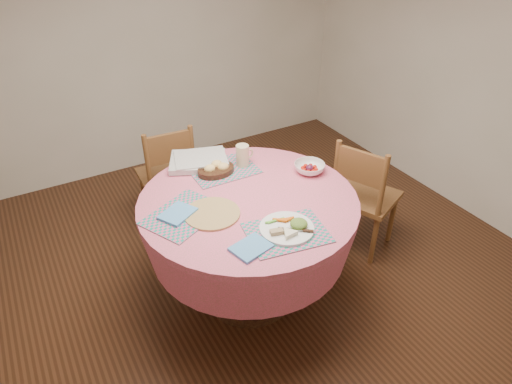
% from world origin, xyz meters
% --- Properties ---
extents(ground, '(4.00, 4.00, 0.00)m').
position_xyz_m(ground, '(0.00, 0.00, 0.00)').
color(ground, '#331C0F').
rests_on(ground, ground).
extents(room_envelope, '(4.01, 4.01, 2.71)m').
position_xyz_m(room_envelope, '(0.00, 0.00, 1.71)').
color(room_envelope, silver).
rests_on(room_envelope, ground).
extents(dining_table, '(1.24, 1.24, 0.75)m').
position_xyz_m(dining_table, '(0.00, 0.00, 0.56)').
color(dining_table, '#C55C67').
rests_on(dining_table, ground).
extents(chair_right, '(0.51, 0.52, 0.87)m').
position_xyz_m(chair_right, '(0.92, 0.04, 0.45)').
color(chair_right, brown).
rests_on(chair_right, ground).
extents(chair_back, '(0.41, 0.40, 0.85)m').
position_xyz_m(chair_back, '(-0.14, 0.98, 0.44)').
color(chair_back, brown).
rests_on(chair_back, ground).
extents(placemat_front, '(0.45, 0.36, 0.01)m').
position_xyz_m(placemat_front, '(0.02, -0.36, 0.75)').
color(placemat_front, '#17836F').
rests_on(placemat_front, dining_table).
extents(placemat_left, '(0.49, 0.44, 0.01)m').
position_xyz_m(placemat_left, '(-0.37, 0.04, 0.75)').
color(placemat_left, '#17836F').
rests_on(placemat_left, dining_table).
extents(placemat_back, '(0.41, 0.31, 0.01)m').
position_xyz_m(placemat_back, '(0.02, 0.36, 0.75)').
color(placemat_back, '#17836F').
rests_on(placemat_back, dining_table).
extents(wicker_trivet, '(0.30, 0.30, 0.01)m').
position_xyz_m(wicker_trivet, '(-0.24, -0.03, 0.76)').
color(wicker_trivet, '#AA8149').
rests_on(wicker_trivet, dining_table).
extents(napkin_near, '(0.21, 0.18, 0.01)m').
position_xyz_m(napkin_near, '(-0.20, -0.38, 0.76)').
color(napkin_near, '#5092CF').
rests_on(napkin_near, dining_table).
extents(napkin_far, '(0.23, 0.21, 0.01)m').
position_xyz_m(napkin_far, '(-0.40, 0.05, 0.76)').
color(napkin_far, '#5092CF').
rests_on(napkin_far, placemat_left).
extents(dinner_plate, '(0.28, 0.28, 0.05)m').
position_xyz_m(dinner_plate, '(0.04, -0.35, 0.77)').
color(dinner_plate, white).
rests_on(dinner_plate, placemat_front).
extents(bread_bowl, '(0.23, 0.23, 0.08)m').
position_xyz_m(bread_bowl, '(-0.04, 0.34, 0.78)').
color(bread_bowl, black).
rests_on(bread_bowl, placemat_back).
extents(latte_mug, '(0.12, 0.08, 0.13)m').
position_xyz_m(latte_mug, '(0.15, 0.34, 0.82)').
color(latte_mug, beige).
rests_on(latte_mug, placemat_back).
extents(fruit_bowl, '(0.24, 0.24, 0.06)m').
position_xyz_m(fruit_bowl, '(0.47, 0.07, 0.78)').
color(fruit_bowl, white).
rests_on(fruit_bowl, dining_table).
extents(newspaper_stack, '(0.42, 0.39, 0.04)m').
position_xyz_m(newspaper_stack, '(-0.08, 0.49, 0.78)').
color(newspaper_stack, silver).
rests_on(newspaper_stack, dining_table).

